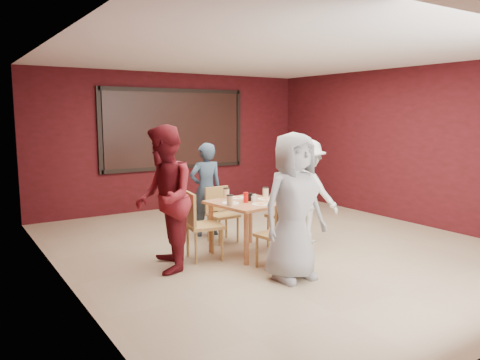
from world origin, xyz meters
TOP-DOWN VIEW (x-y plane):
  - floor at (0.00, 0.00)m, footprint 7.00×7.00m
  - window_blinds at (0.00, 3.45)m, footprint 3.00×0.02m
  - dining_table at (-0.53, -0.06)m, footprint 1.07×1.07m
  - chair_front at (-0.59, -0.87)m, footprint 0.49×0.49m
  - chair_back at (-0.54, 0.71)m, footprint 0.41×0.41m
  - chair_left at (-1.27, 0.04)m, footprint 0.52×0.52m
  - chair_right at (0.20, -0.05)m, footprint 0.60×0.60m
  - diner_front at (-0.67, -1.22)m, footprint 0.87×0.57m
  - diner_back at (-0.56, 1.13)m, footprint 0.59×0.42m
  - diner_left at (-1.83, -0.11)m, footprint 0.95×1.07m
  - diner_right at (0.53, -0.07)m, footprint 0.89×1.16m

SIDE VIEW (x-z plane):
  - floor at x=0.00m, z-range 0.00..0.00m
  - chair_back at x=-0.54m, z-range 0.06..0.90m
  - chair_front at x=-0.59m, z-range 0.06..0.93m
  - chair_left at x=-1.27m, z-range 0.06..1.00m
  - chair_right at x=0.20m, z-range 0.06..1.02m
  - dining_table at x=-0.53m, z-range 0.21..1.11m
  - diner_back at x=-0.56m, z-range 0.00..1.51m
  - diner_right at x=0.53m, z-range 0.00..1.58m
  - diner_front at x=-0.67m, z-range 0.00..1.76m
  - diner_left at x=-1.83m, z-range 0.00..1.84m
  - window_blinds at x=0.00m, z-range 0.90..2.40m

